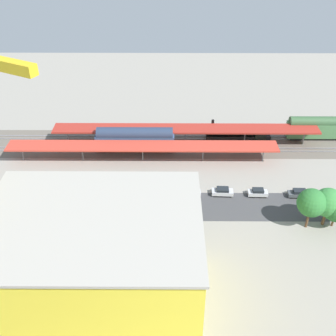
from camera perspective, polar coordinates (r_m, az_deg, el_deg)
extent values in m
plane|color=gray|center=(85.70, -1.30, -3.99)|extent=(184.05, 184.05, 0.00)
cube|color=#665E54|center=(103.68, -1.01, 3.37)|extent=(115.05, 14.05, 0.01)
cube|color=#424244|center=(83.27, -1.36, -5.29)|extent=(115.05, 9.16, 0.01)
cube|color=#9E9EA8|center=(106.77, -0.97, 4.45)|extent=(115.03, 0.28, 0.12)
cube|color=#9E9EA8|center=(105.51, -0.98, 4.07)|extent=(115.03, 0.28, 0.12)
cube|color=#9E9EA8|center=(101.67, -1.03, 2.82)|extent=(115.03, 0.28, 0.12)
cube|color=#9E9EA8|center=(100.44, -1.05, 2.40)|extent=(115.03, 0.28, 0.12)
cube|color=#C63D2D|center=(95.29, -3.56, 3.05)|extent=(62.42, 4.99, 0.35)
cylinder|color=slate|center=(98.52, 13.02, 1.90)|extent=(0.30, 0.30, 3.71)
cylinder|color=slate|center=(96.42, 4.84, 1.98)|extent=(0.30, 0.30, 3.71)
cylinder|color=slate|center=(96.34, -3.52, 2.01)|extent=(0.30, 0.30, 3.71)
cylinder|color=slate|center=(98.29, -11.72, 2.01)|extent=(0.30, 0.30, 3.71)
cylinder|color=slate|center=(102.15, -19.45, 1.96)|extent=(0.30, 0.30, 3.71)
cube|color=#A82D23|center=(101.66, 2.49, 5.45)|extent=(65.07, 5.00, 0.41)
cylinder|color=slate|center=(107.86, 18.24, 4.08)|extent=(0.30, 0.30, 4.07)
cylinder|color=slate|center=(104.31, 10.55, 4.25)|extent=(0.30, 0.30, 4.07)
cylinder|color=slate|center=(102.74, 2.46, 4.35)|extent=(0.30, 0.30, 4.07)
cylinder|color=slate|center=(103.25, -5.70, 4.36)|extent=(0.30, 0.30, 4.07)
cylinder|color=slate|center=(105.80, -13.64, 4.29)|extent=(0.30, 0.30, 4.07)
cube|color=black|center=(107.37, 9.62, 4.32)|extent=(16.30, 2.52, 1.00)
cylinder|color=black|center=(106.26, 8.99, 5.22)|extent=(13.58, 2.79, 2.77)
cube|color=black|center=(107.83, 12.54, 4.79)|extent=(2.72, 2.97, 3.28)
cylinder|color=black|center=(104.62, 6.21, 6.26)|extent=(0.70, 0.70, 1.40)
cube|color=black|center=(113.16, 20.76, 3.98)|extent=(17.83, 2.29, 0.60)
cube|color=#4C7F4C|center=(112.16, 20.99, 4.96)|extent=(19.82, 2.86, 3.85)
cylinder|color=#355935|center=(111.20, 21.21, 5.94)|extent=(19.02, 2.86, 2.83)
cube|color=black|center=(101.32, -4.51, 2.67)|extent=(17.05, 2.54, 0.60)
cube|color=#384C72|center=(100.25, -4.56, 3.71)|extent=(18.94, 3.17, 3.63)
cylinder|color=#273550|center=(99.23, -4.62, 4.74)|extent=(18.18, 3.17, 3.15)
cube|color=black|center=(89.84, 17.59, -3.69)|extent=(3.90, 1.73, 0.30)
cube|color=#474C51|center=(89.54, 17.65, -3.44)|extent=(4.64, 1.81, 0.71)
cube|color=#1E2328|center=(89.15, 17.72, -3.08)|extent=(2.61, 1.56, 0.67)
cube|color=black|center=(87.87, 12.24, -3.67)|extent=(3.45, 1.70, 0.30)
cube|color=silver|center=(87.54, 12.28, -3.39)|extent=(4.10, 1.78, 0.80)
cube|color=#1E2328|center=(87.14, 12.34, -3.03)|extent=(2.31, 1.54, 0.58)
cube|color=black|center=(86.85, 7.50, -3.61)|extent=(3.78, 1.95, 0.30)
cube|color=silver|center=(86.52, 7.53, -3.32)|extent=(4.49, 2.05, 0.80)
cube|color=#1E2328|center=(86.11, 7.56, -2.95)|extent=(2.54, 1.74, 0.59)
cube|color=black|center=(86.09, 2.99, -3.71)|extent=(3.89, 1.93, 0.30)
cube|color=silver|center=(85.77, 3.00, -3.43)|extent=(4.62, 2.03, 0.74)
cube|color=#1E2328|center=(85.39, 3.02, -3.09)|extent=(2.61, 1.73, 0.51)
cube|color=yellow|center=(60.95, -9.81, -13.23)|extent=(28.73, 21.48, 16.77)
cube|color=#ADA89E|center=(55.05, -10.67, -7.11)|extent=(29.33, 22.08, 0.40)
cube|color=black|center=(77.82, -7.57, -8.75)|extent=(8.51, 2.42, 0.50)
cube|color=silver|center=(76.45, -6.89, -7.78)|extent=(6.43, 2.61, 3.13)
cube|color=maroon|center=(77.46, -10.00, -7.90)|extent=(2.16, 2.50, 2.24)
cube|color=black|center=(77.37, -3.13, -8.74)|extent=(8.23, 2.19, 0.50)
cube|color=silver|center=(76.14, -2.39, -7.76)|extent=(6.19, 2.39, 3.05)
cube|color=#334C8C|center=(76.58, -5.49, -7.89)|extent=(2.07, 2.33, 2.51)
cylinder|color=brown|center=(82.87, -18.54, -6.02)|extent=(0.48, 0.48, 3.63)
sphere|color=#28662D|center=(80.94, -18.95, -4.26)|extent=(4.02, 4.02, 4.02)
cylinder|color=brown|center=(83.34, 20.76, -6.42)|extent=(0.57, 0.57, 3.34)
sphere|color=#38843D|center=(81.20, 21.26, -4.48)|extent=(5.50, 5.50, 5.50)
cylinder|color=brown|center=(83.16, -19.12, -6.22)|extent=(0.46, 0.46, 3.12)
sphere|color=#28662D|center=(81.29, -19.52, -4.53)|extent=(4.41, 4.41, 4.41)
cylinder|color=brown|center=(83.90, 21.84, -6.74)|extent=(0.40, 0.40, 2.59)
cylinder|color=brown|center=(81.08, -14.81, -6.24)|extent=(0.36, 0.36, 3.66)
sphere|color=#2D7233|center=(78.60, -15.24, -3.96)|extent=(6.39, 6.39, 6.39)
cylinder|color=brown|center=(81.59, 18.73, -6.66)|extent=(0.47, 0.47, 3.88)
sphere|color=#2D7233|center=(79.30, 19.22, -4.56)|extent=(5.31, 5.31, 5.31)
cylinder|color=#333333|center=(83.12, -20.95, -5.44)|extent=(0.16, 0.16, 5.92)
cube|color=black|center=(81.14, -21.43, -3.57)|extent=(0.36, 0.36, 0.90)
sphere|color=red|center=(81.39, -21.54, -3.73)|extent=(0.20, 0.20, 0.20)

